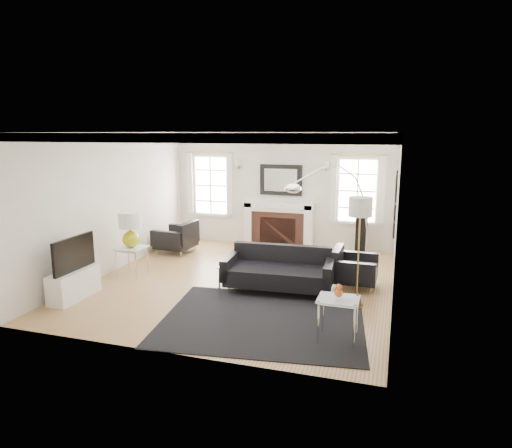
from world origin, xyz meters
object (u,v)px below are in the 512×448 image
(arc_floor_lamp, at_px, (331,215))
(gourd_lamp, at_px, (130,227))
(fireplace, at_px, (279,226))
(armchair_right, at_px, (353,269))
(armchair_left, at_px, (178,238))
(sofa, at_px, (279,271))
(coffee_table, at_px, (249,264))

(arc_floor_lamp, bearing_deg, gourd_lamp, -161.55)
(fireplace, distance_m, armchair_right, 3.17)
(armchair_left, height_order, gourd_lamp, gourd_lamp)
(sofa, relative_size, armchair_right, 2.24)
(fireplace, relative_size, coffee_table, 1.81)
(armchair_left, relative_size, arc_floor_lamp, 0.43)
(sofa, xyz_separation_m, arc_floor_lamp, (0.74, 1.18, 0.87))
(sofa, height_order, coffee_table, sofa)
(gourd_lamp, relative_size, arc_floor_lamp, 0.31)
(fireplace, height_order, coffee_table, fireplace)
(armchair_right, distance_m, arc_floor_lamp, 1.17)
(fireplace, distance_m, gourd_lamp, 3.81)
(fireplace, xyz_separation_m, gourd_lamp, (-2.20, -3.08, 0.44))
(coffee_table, distance_m, arc_floor_lamp, 1.90)
(armchair_left, distance_m, arc_floor_lamp, 3.82)
(sofa, bearing_deg, arc_floor_lamp, 57.72)
(fireplace, bearing_deg, gourd_lamp, -125.52)
(gourd_lamp, bearing_deg, coffee_table, 4.75)
(armchair_right, height_order, coffee_table, armchair_right)
(gourd_lamp, bearing_deg, fireplace, 54.48)
(armchair_left, bearing_deg, sofa, -31.57)
(armchair_left, height_order, armchair_right, armchair_left)
(fireplace, xyz_separation_m, arc_floor_lamp, (1.53, -1.84, 0.67))
(arc_floor_lamp, bearing_deg, coffee_table, -142.30)
(sofa, xyz_separation_m, armchair_left, (-2.93, 1.80, -0.00))
(sofa, relative_size, armchair_left, 2.04)
(fireplace, height_order, armchair_right, fireplace)
(fireplace, height_order, gourd_lamp, gourd_lamp)
(sofa, bearing_deg, armchair_left, 148.43)
(armchair_right, relative_size, gourd_lamp, 1.26)
(fireplace, xyz_separation_m, sofa, (0.79, -3.02, -0.20))
(sofa, xyz_separation_m, armchair_right, (1.24, 0.60, -0.02))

